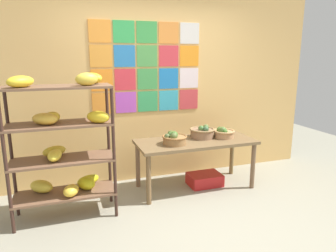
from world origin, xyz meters
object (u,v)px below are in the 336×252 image
(fruit_basket_back_right, at_px, (224,133))
(produce_crate_under_table, at_px, (205,179))
(display_table, at_px, (195,146))
(fruit_basket_centre, at_px, (174,138))
(fruit_basket_left, at_px, (202,132))
(banana_shelf_unit, at_px, (63,140))

(fruit_basket_back_right, bearing_deg, produce_crate_under_table, 176.68)
(display_table, bearing_deg, fruit_basket_back_right, 1.06)
(display_table, relative_size, produce_crate_under_table, 3.50)
(fruit_basket_centre, distance_m, fruit_basket_left, 0.51)
(fruit_basket_back_right, distance_m, fruit_basket_left, 0.29)
(fruit_basket_centre, xyz_separation_m, fruit_basket_left, (0.48, 0.18, 0.00))
(banana_shelf_unit, height_order, produce_crate_under_table, banana_shelf_unit)
(display_table, distance_m, fruit_basket_left, 0.24)
(banana_shelf_unit, distance_m, fruit_basket_back_right, 2.11)
(fruit_basket_left, xyz_separation_m, produce_crate_under_table, (0.02, -0.08, -0.67))
(fruit_basket_back_right, distance_m, fruit_basket_centre, 0.76)
(fruit_basket_left, bearing_deg, produce_crate_under_table, -78.46)
(banana_shelf_unit, distance_m, fruit_basket_left, 1.85)
(banana_shelf_unit, height_order, fruit_basket_back_right, banana_shelf_unit)
(banana_shelf_unit, xyz_separation_m, produce_crate_under_table, (1.83, 0.26, -0.81))
(fruit_basket_left, bearing_deg, fruit_basket_back_right, -18.62)
(fruit_basket_back_right, height_order, fruit_basket_left, fruit_basket_left)
(display_table, relative_size, fruit_basket_centre, 5.00)
(banana_shelf_unit, relative_size, fruit_basket_back_right, 5.44)
(fruit_basket_centre, bearing_deg, fruit_basket_left, 20.04)
(banana_shelf_unit, relative_size, fruit_basket_centre, 5.07)
(fruit_basket_centre, bearing_deg, fruit_basket_back_right, 6.15)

